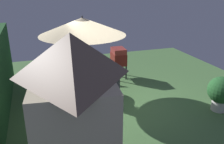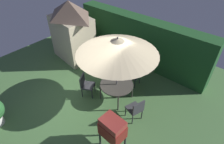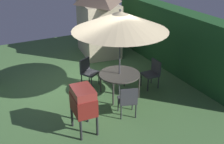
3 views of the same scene
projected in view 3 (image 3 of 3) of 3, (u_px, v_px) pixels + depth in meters
ground_plane at (85, 88)px, 9.04m from camera, size 11.00×11.00×0.00m
hedge_backdrop at (175, 40)px, 10.01m from camera, size 6.68×0.71×2.19m
garden_shed at (99, 19)px, 11.23m from camera, size 2.18×1.67×2.83m
patio_table at (119, 75)px, 8.38m from camera, size 1.23×1.23×0.72m
patio_umbrella at (120, 21)px, 7.67m from camera, size 2.71×2.71×2.65m
bbq_grill at (83, 101)px, 6.68m from camera, size 0.73×0.54×1.20m
chair_near_shed at (128, 99)px, 7.39m from camera, size 0.58×0.58×0.90m
chair_far_side at (153, 72)px, 8.92m from camera, size 0.46×0.47×0.90m
chair_toward_hedge at (88, 70)px, 9.04m from camera, size 0.63×0.63×0.90m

